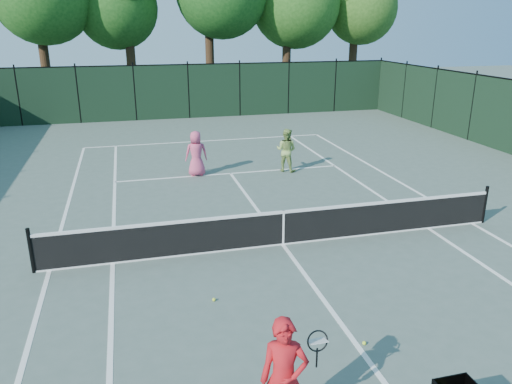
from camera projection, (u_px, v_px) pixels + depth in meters
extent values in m
plane|color=#4D5E55|center=(283.00, 245.00, 12.47)|extent=(90.00, 90.00, 0.00)
cube|color=white|center=(49.00, 271.00, 11.16)|extent=(0.10, 23.77, 0.01)
cube|color=white|center=(472.00, 223.00, 13.78)|extent=(0.10, 23.77, 0.01)
cube|color=white|center=(113.00, 263.00, 11.49)|extent=(0.10, 23.77, 0.01)
cube|color=white|center=(428.00, 228.00, 13.45)|extent=(0.10, 23.77, 0.01)
cube|color=white|center=(207.00, 141.00, 23.36)|extent=(10.97, 0.10, 0.01)
cube|color=white|center=(231.00, 173.00, 18.33)|extent=(8.23, 0.10, 0.01)
cube|color=white|center=(283.00, 245.00, 12.47)|extent=(0.10, 12.80, 0.01)
cube|color=black|center=(283.00, 228.00, 12.32)|extent=(11.60, 0.03, 0.85)
cube|color=white|center=(284.00, 212.00, 12.19)|extent=(11.60, 0.05, 0.07)
cube|color=white|center=(283.00, 244.00, 12.46)|extent=(11.60, 0.05, 0.04)
cube|color=white|center=(283.00, 228.00, 12.32)|extent=(0.05, 0.04, 0.91)
cylinder|color=black|center=(31.00, 251.00, 10.92)|extent=(0.09, 0.09, 1.06)
cylinder|color=black|center=(485.00, 205.00, 13.68)|extent=(0.09, 0.09, 1.06)
cube|color=black|center=(189.00, 92.00, 28.47)|extent=(24.00, 0.05, 3.00)
cylinder|color=black|center=(46.00, 73.00, 29.94)|extent=(0.56, 0.56, 4.80)
cylinder|color=black|center=(132.00, 75.00, 31.03)|extent=(0.56, 0.56, 4.30)
cylinder|color=black|center=(210.00, 67.00, 32.57)|extent=(0.56, 0.56, 5.00)
cylinder|color=black|center=(286.00, 69.00, 33.18)|extent=(0.56, 0.56, 4.60)
cylinder|color=black|center=(352.00, 69.00, 34.86)|extent=(0.56, 0.56, 4.40)
imported|color=red|center=(284.00, 379.00, 6.49)|extent=(0.73, 0.59, 1.75)
cylinder|color=black|center=(317.00, 358.00, 6.78)|extent=(0.03, 0.03, 0.30)
torus|color=black|center=(318.00, 341.00, 6.69)|extent=(0.30, 0.10, 0.30)
imported|color=#D14971|center=(196.00, 154.00, 17.85)|extent=(0.81, 0.53, 1.63)
imported|color=#89A954|center=(286.00, 150.00, 18.39)|extent=(0.99, 0.96, 1.60)
sphere|color=#C9EE30|center=(364.00, 343.00, 8.59)|extent=(0.07, 0.07, 0.07)
sphere|color=#D2F031|center=(214.00, 300.00, 9.94)|extent=(0.07, 0.07, 0.07)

